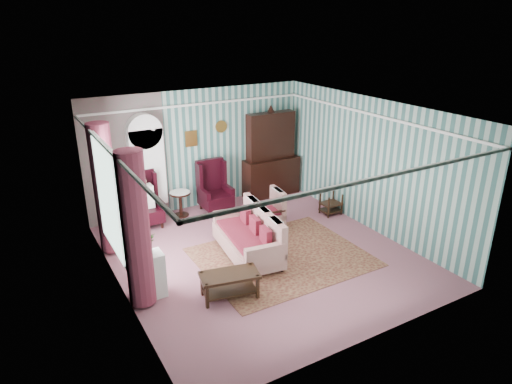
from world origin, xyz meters
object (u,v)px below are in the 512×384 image
seated_woman (144,202)px  sofa (247,231)px  wingback_left (144,201)px  bookcase (148,173)px  round_side_table (181,204)px  plant_stand (148,276)px  nest_table (331,203)px  dresser_hutch (271,152)px  floral_armchair (267,210)px  wingback_right (215,187)px  coffee_table (230,285)px

seated_woman → sofa: 2.69m
wingback_left → sofa: size_ratio=0.65×
bookcase → round_side_table: size_ratio=3.73×
bookcase → sofa: bearing=-68.1°
plant_stand → sofa: (2.14, 0.42, 0.13)m
sofa → nest_table: bearing=-67.0°
seated_woman → plant_stand: seated_woman is taller
dresser_hutch → plant_stand: 5.31m
bookcase → floral_armchair: bookcase is taller
dresser_hutch → floral_armchair: (-1.18, -1.73, -0.73)m
bookcase → plant_stand: bearing=-108.5°
wingback_right → coffee_table: size_ratio=1.27×
sofa → coffee_table: (-0.96, -1.12, -0.30)m
wingback_right → plant_stand: size_ratio=1.56×
wingback_right → floral_armchair: wingback_right is taller
round_side_table → coffee_table: 3.64m
bookcase → floral_armchair: size_ratio=2.51×
dresser_hutch → wingback_right: size_ratio=1.89×
bookcase → nest_table: 4.37m
dresser_hutch → nest_table: 2.11m
dresser_hutch → sofa: size_ratio=1.23×
bookcase → dresser_hutch: 3.25m
dresser_hutch → plant_stand: bearing=-144.9°
seated_woman → plant_stand: bearing=-106.2°
dresser_hutch → seated_woman: (-3.50, -0.27, -0.59)m
bookcase → nest_table: size_ratio=4.15×
wingback_left → nest_table: bearing=-20.8°
bookcase → floral_armchair: (2.07, -1.85, -0.67)m
wingback_right → round_side_table: 0.92m
wingback_right → sofa: wingback_right is taller
dresser_hutch → wingback_left: (-3.50, -0.27, -0.55)m
nest_table → plant_stand: size_ratio=0.68×
floral_armchair → nest_table: bearing=-86.2°
bookcase → coffee_table: bearing=-88.0°
dresser_hutch → wingback_left: dresser_hutch is taller
sofa → dresser_hutch: bearing=-32.6°
bookcase → coffee_table: (0.13, -3.84, -0.89)m
dresser_hutch → floral_armchair: bearing=-124.3°
wingback_right → nest_table: (2.32, -1.55, -0.35)m
nest_table → plant_stand: (-4.87, -1.20, 0.13)m
dresser_hutch → seated_woman: 3.56m
dresser_hutch → round_side_table: dresser_hutch is taller
wingback_left → sofa: bearing=-60.0°
wingback_left → wingback_right: bearing=0.0°
bookcase → floral_armchair: 2.86m
seated_woman → sofa: size_ratio=0.61×
wingback_left → sofa: (1.34, -2.33, -0.10)m
bookcase → wingback_left: bearing=-122.7°
nest_table → sofa: (-2.73, -0.78, 0.26)m
dresser_hutch → sofa: dresser_hutch is taller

